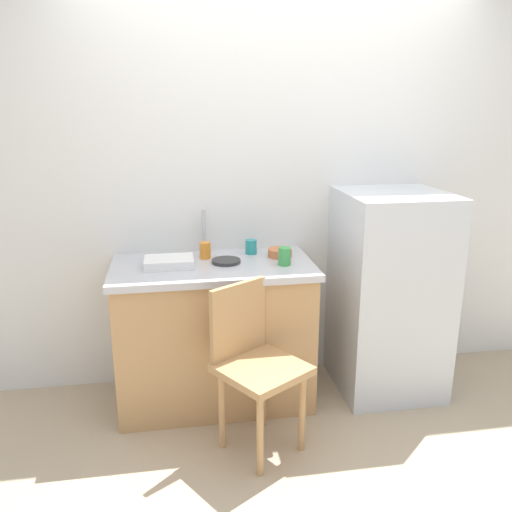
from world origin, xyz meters
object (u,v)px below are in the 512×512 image
chair (254,360)px  terracotta_bowl (280,253)px  refrigerator (389,293)px  cup_teal (251,247)px  cup_orange (205,250)px  hotplate (226,261)px  dish_tray (169,262)px  cup_green (285,256)px

chair → terracotta_bowl: bearing=33.7°
refrigerator → chair: 1.06m
refrigerator → cup_teal: size_ratio=14.50×
cup_teal → cup_orange: bearing=-169.4°
hotplate → cup_orange: cup_orange is taller
dish_tray → refrigerator: bearing=-0.5°
refrigerator → hotplate: bearing=178.6°
chair → cup_orange: bearing=75.0°
hotplate → cup_orange: bearing=134.6°
cup_orange → cup_teal: bearing=10.6°
cup_green → cup_teal: 0.31m
terracotta_bowl → cup_orange: cup_orange is taller
refrigerator → hotplate: (-1.02, 0.02, 0.25)m
chair → refrigerator: bearing=-5.4°
refrigerator → cup_orange: size_ratio=12.92×
cup_teal → terracotta_bowl: bearing=-29.7°
terracotta_bowl → cup_teal: (-0.16, 0.09, 0.02)m
cup_orange → cup_green: cup_green is taller
dish_tray → chair: bearing=-49.9°
terracotta_bowl → cup_green: cup_green is taller
refrigerator → chair: (-0.94, -0.48, -0.14)m
refrigerator → cup_orange: bearing=172.9°
refrigerator → dish_tray: size_ratio=4.55×
dish_tray → cup_green: 0.67m
cup_green → chair: bearing=-121.0°
chair → dish_tray: size_ratio=3.18×
refrigerator → cup_teal: 0.91m
cup_orange → cup_teal: 0.29m
hotplate → cup_teal: 0.25m
chair → hotplate: bearing=66.8°
cup_orange → cup_green: 0.49m
terracotta_bowl → cup_teal: 0.19m
cup_green → refrigerator: bearing=5.9°
terracotta_bowl → cup_green: bearing=-93.1°
hotplate → cup_orange: 0.17m
chair → cup_orange: cup_orange is taller
dish_tray → hotplate: (0.33, 0.01, -0.02)m
terracotta_bowl → cup_orange: (-0.45, 0.04, 0.02)m
cup_orange → cup_green: (0.44, -0.21, 0.00)m
refrigerator → cup_orange: (-1.13, 0.14, 0.29)m
hotplate → cup_teal: size_ratio=1.93×
terracotta_bowl → refrigerator: bearing=-8.4°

